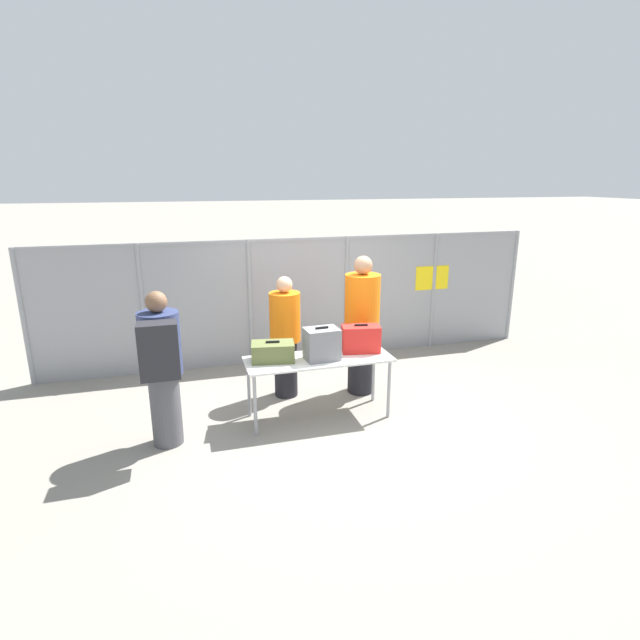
% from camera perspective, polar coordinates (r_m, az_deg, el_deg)
% --- Properties ---
extents(ground_plane, '(120.00, 120.00, 0.00)m').
position_cam_1_polar(ground_plane, '(6.42, 1.85, -10.11)').
color(ground_plane, gray).
extents(fence_section, '(7.83, 0.07, 1.94)m').
position_cam_1_polar(fence_section, '(7.83, -2.24, 2.65)').
color(fence_section, gray).
rests_on(fence_section, ground_plane).
extents(inspection_table, '(1.74, 0.61, 0.76)m').
position_cam_1_polar(inspection_table, '(5.95, -0.15, -5.00)').
color(inspection_table, silver).
rests_on(inspection_table, ground_plane).
extents(suitcase_olive, '(0.53, 0.38, 0.24)m').
position_cam_1_polar(suitcase_olive, '(5.84, -5.41, -3.62)').
color(suitcase_olive, '#566033').
rests_on(suitcase_olive, inspection_table).
extents(suitcase_grey, '(0.41, 0.31, 0.40)m').
position_cam_1_polar(suitcase_grey, '(5.83, 0.21, -2.75)').
color(suitcase_grey, slate).
rests_on(suitcase_grey, inspection_table).
extents(suitcase_red, '(0.50, 0.33, 0.35)m').
position_cam_1_polar(suitcase_red, '(6.11, 4.68, -2.14)').
color(suitcase_red, red).
rests_on(suitcase_red, inspection_table).
extents(traveler_hooded, '(0.42, 0.66, 1.71)m').
position_cam_1_polar(traveler_hooded, '(5.47, -17.65, -4.88)').
color(traveler_hooded, '#4C4C51').
rests_on(traveler_hooded, ground_plane).
extents(security_worker_near, '(0.40, 0.40, 1.62)m').
position_cam_1_polar(security_worker_near, '(6.52, -4.00, -1.79)').
color(security_worker_near, black).
rests_on(security_worker_near, ground_plane).
extents(security_worker_far, '(0.46, 0.46, 1.86)m').
position_cam_1_polar(security_worker_far, '(6.60, 4.80, -0.43)').
color(security_worker_far, black).
rests_on(security_worker_far, ground_plane).
extents(utility_trailer, '(3.45, 1.94, 0.61)m').
position_cam_1_polar(utility_trailer, '(9.69, -2.32, 1.28)').
color(utility_trailer, '#4C6B47').
rests_on(utility_trailer, ground_plane).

